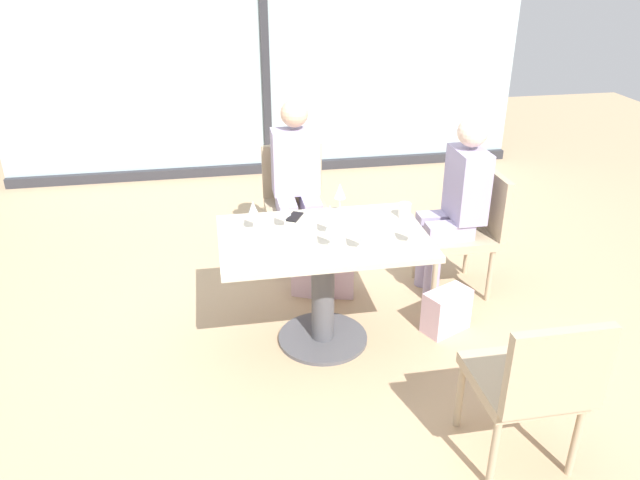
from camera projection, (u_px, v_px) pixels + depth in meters
ground_plane at (323, 339)px, 3.89m from camera, size 12.00×12.00×0.00m
window_wall_backdrop at (265, 57)px, 6.19m from camera, size 5.36×0.10×2.70m
dining_table_main at (323, 266)px, 3.66m from camera, size 1.20×0.79×0.73m
chair_near_window at (295, 197)px, 4.71m from camera, size 0.46×0.51×0.87m
chair_far_right at (469, 225)px, 4.26m from camera, size 0.50×0.46×0.87m
chair_front_right at (534, 381)px, 2.76m from camera, size 0.46×0.50×0.87m
person_near_window at (297, 177)px, 4.53m from camera, size 0.34×0.39×1.26m
person_far_right at (457, 199)px, 4.15m from camera, size 0.39×0.34×1.26m
wine_glass_0 at (331, 226)px, 3.37m from camera, size 0.07×0.07×0.18m
wine_glass_1 at (361, 229)px, 3.34m from camera, size 0.07×0.07×0.18m
wine_glass_2 at (330, 213)px, 3.53m from camera, size 0.07×0.07×0.18m
wine_glass_3 at (285, 208)px, 3.60m from camera, size 0.07×0.07×0.18m
wine_glass_4 at (253, 210)px, 3.57m from camera, size 0.07×0.07×0.18m
wine_glass_5 at (412, 223)px, 3.41m from camera, size 0.07×0.07×0.18m
wine_glass_6 at (340, 192)px, 3.83m from camera, size 0.07×0.07×0.18m
coffee_cup at (405, 210)px, 3.79m from camera, size 0.08×0.08×0.09m
cell_phone_on_table at (295, 217)px, 3.80m from camera, size 0.13×0.16×0.01m
handbag_0 at (315, 276)px, 4.34m from camera, size 0.34×0.27×0.28m
handbag_1 at (447, 311)px, 3.93m from camera, size 0.34×0.27×0.28m
handbag_2 at (332, 276)px, 4.33m from camera, size 0.33×0.22×0.28m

